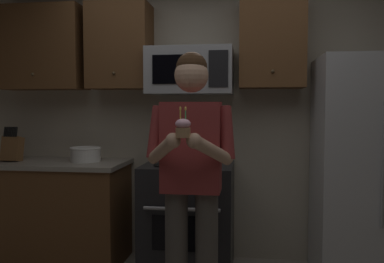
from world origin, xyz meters
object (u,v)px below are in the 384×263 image
refrigerator (374,171)px  bowl_large_white (86,154)px  oven_range (188,217)px  microwave (190,71)px  person (191,171)px  knife_block (12,148)px  cupcake (183,128)px

refrigerator → bowl_large_white: 2.44m
oven_range → microwave: size_ratio=1.26×
bowl_large_white → person: bearing=-38.9°
knife_block → oven_range: bearing=1.1°
knife_block → bowl_large_white: size_ratio=1.15×
refrigerator → bowl_large_white: size_ratio=6.50×
oven_range → cupcake: 1.43m
microwave → refrigerator: microwave is taller
oven_range → bowl_large_white: 1.08m
bowl_large_white → person: (1.08, -0.87, 0.01)m
microwave → refrigerator: (1.50, -0.16, -0.82)m
bowl_large_white → refrigerator: bearing=-2.0°
bowl_large_white → oven_range: bearing=-2.8°
refrigerator → knife_block: (-3.10, 0.01, 0.14)m
cupcake → knife_block: bearing=147.1°
oven_range → knife_block: 1.70m
knife_block → person: size_ratio=0.18×
oven_range → microwave: 1.26m
person → cupcake: (0.00, -0.33, 0.30)m
oven_range → knife_block: knife_block is taller
oven_range → microwave: (0.00, 0.12, 1.26)m
microwave → knife_block: bearing=-174.7°
refrigerator → knife_block: refrigerator is taller
oven_range → cupcake: bearing=-83.0°
oven_range → person: 1.00m
refrigerator → cupcake: size_ratio=10.35×
bowl_large_white → cupcake: bearing=-48.0°
refrigerator → bowl_large_white: (-2.44, 0.09, 0.09)m
microwave → bowl_large_white: microwave is taller
oven_range → knife_block: size_ratio=2.91×
person → cupcake: bearing=-90.0°
refrigerator → cupcake: bearing=-140.5°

